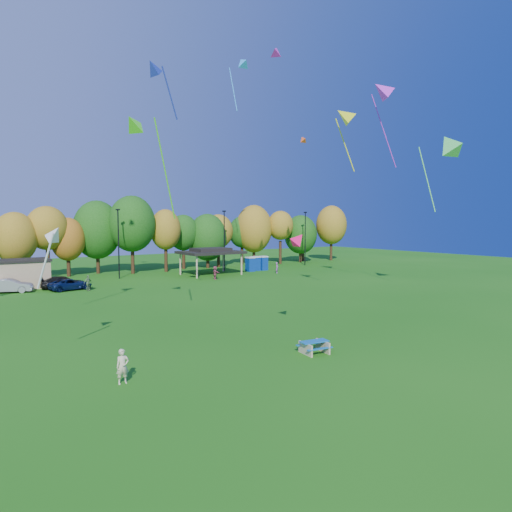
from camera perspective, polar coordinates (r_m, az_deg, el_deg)
ground at (r=26.54m, az=7.37°, el=-12.09°), size 160.00×160.00×0.00m
tree_line at (r=66.33m, az=-20.80°, el=2.72°), size 93.57×10.55×11.15m
lamp_posts at (r=61.90m, az=-16.81°, el=1.78°), size 64.50×0.25×9.09m
utility_building at (r=57.55m, az=-27.54°, el=-1.97°), size 6.30×4.30×3.25m
pavilion at (r=64.05m, az=-5.67°, el=0.52°), size 8.20×6.20×3.77m
porta_potties at (r=69.07m, az=0.05°, el=-0.95°), size 3.75×1.60×2.18m
picnic_table at (r=26.63m, az=7.29°, el=-11.10°), size 1.81×1.57×0.71m
kite_flyer at (r=22.50m, az=-16.34°, el=-13.10°), size 0.61×0.41×1.63m
car_b at (r=54.44m, az=-28.42°, el=-3.29°), size 4.75×2.87×1.48m
car_c at (r=53.81m, az=-22.18°, el=-3.30°), size 4.76×2.78×1.24m
car_d at (r=55.21m, az=-22.94°, el=-3.07°), size 4.94×2.49×1.38m
far_person_0 at (r=52.41m, az=-20.26°, el=-3.20°), size 1.07×0.74×1.69m
far_person_1 at (r=59.08m, az=-5.13°, el=-2.09°), size 0.68×1.67×1.75m
far_person_4 at (r=66.02m, az=2.64°, el=-1.48°), size 0.67×0.66×1.56m
kite_1 at (r=62.52m, az=5.88°, el=14.34°), size 1.22×1.50×1.33m
kite_2 at (r=38.11m, az=-12.65°, el=21.95°), size 2.85×1.62×4.53m
kite_4 at (r=41.59m, az=10.93°, el=16.79°), size 3.21×2.84×5.68m
kite_5 at (r=48.41m, az=22.99°, el=12.71°), size 2.86×5.05×8.01m
kite_6 at (r=26.05m, az=-23.91°, el=2.43°), size 1.77×1.88×3.38m
kite_7 at (r=50.83m, az=2.51°, el=24.22°), size 2.09×2.08×1.67m
kite_8 at (r=49.81m, az=15.44°, el=19.34°), size 4.87×3.68×8.71m
kite_9 at (r=28.62m, az=5.31°, el=2.11°), size 1.36×1.08×1.26m
kite_10 at (r=33.14m, az=-14.98°, el=15.59°), size 3.91×3.01×7.37m
kite_14 at (r=58.63m, az=-1.74°, el=22.98°), size 1.67×3.93×6.53m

